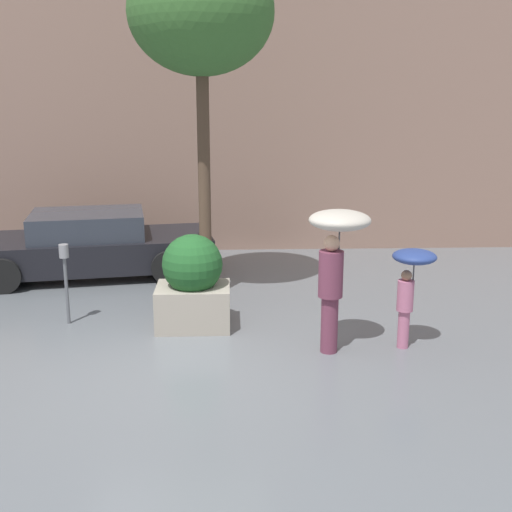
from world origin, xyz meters
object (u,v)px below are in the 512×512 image
planter_box (193,283)px  parked_car_near (89,246)px  parking_meter (65,267)px  street_tree (201,14)px  person_child (411,275)px  person_adult (336,248)px

planter_box → parked_car_near: 3.64m
parked_car_near → parking_meter: bearing=175.7°
parked_car_near → street_tree: 4.83m
planter_box → street_tree: (0.14, 1.45, 3.88)m
planter_box → street_tree: size_ratio=0.25×
planter_box → parked_car_near: bearing=126.0°
planter_box → person_child: bearing=-17.1°
person_adult → parked_car_near: size_ratio=0.40×
planter_box → person_adult: size_ratio=0.73×
planter_box → person_adult: bearing=-26.8°
planter_box → person_child: 3.12m
planter_box → parking_meter: planter_box is taller
planter_box → person_adult: (1.93, -0.98, 0.75)m
planter_box → parking_meter: size_ratio=1.14×
parked_car_near → person_adult: bearing=-143.2°
planter_box → person_child: (2.96, -0.91, 0.36)m
person_adult → street_tree: bearing=86.7°
person_child → parked_car_near: bearing=131.5°
street_tree → parking_meter: (-2.04, -1.23, -3.67)m
person_child → parked_car_near: 6.41m
parked_car_near → parking_meter: size_ratio=3.93×
planter_box → parking_meter: (-1.90, 0.22, 0.21)m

